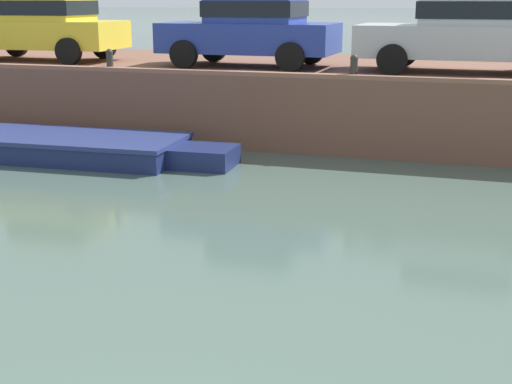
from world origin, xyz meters
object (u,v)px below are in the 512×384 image
car_left_inner_blue (252,27)px  mooring_bollard_mid (354,65)px  boat_moored_west_navy (53,146)px  mooring_bollard_west (110,59)px  car_centre_silver (470,30)px  car_leftmost_yellow (41,25)px

car_left_inner_blue → mooring_bollard_mid: bearing=-33.9°
boat_moored_west_navy → mooring_bollard_west: mooring_bollard_west is taller
boat_moored_west_navy → mooring_bollard_mid: (5.42, 1.87, 1.50)m
car_centre_silver → mooring_bollard_mid: car_centre_silver is taller
car_leftmost_yellow → car_centre_silver: 9.88m
car_centre_silver → mooring_bollard_west: size_ratio=9.74×
car_leftmost_yellow → car_left_inner_blue: same height
car_leftmost_yellow → car_centre_silver: bearing=-0.0°
mooring_bollard_west → boat_moored_west_navy: bearing=-98.8°
boat_moored_west_navy → car_left_inner_blue: (2.85, 3.59, 2.11)m
car_leftmost_yellow → car_left_inner_blue: bearing=-0.0°
car_left_inner_blue → mooring_bollard_west: 3.15m
boat_moored_west_navy → mooring_bollard_west: bearing=81.2°
mooring_bollard_west → mooring_bollard_mid: size_ratio=1.00×
car_centre_silver → mooring_bollard_mid: 2.73m
mooring_bollard_mid → boat_moored_west_navy: bearing=-161.0°
car_left_inner_blue → car_centre_silver: bearing=-0.0°
car_leftmost_yellow → mooring_bollard_west: (2.73, -1.73, -0.61)m
car_left_inner_blue → boat_moored_west_navy: bearing=-128.4°
boat_moored_west_navy → car_centre_silver: car_centre_silver is taller
car_left_inner_blue → car_centre_silver: same height
car_centre_silver → mooring_bollard_mid: size_ratio=9.74×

